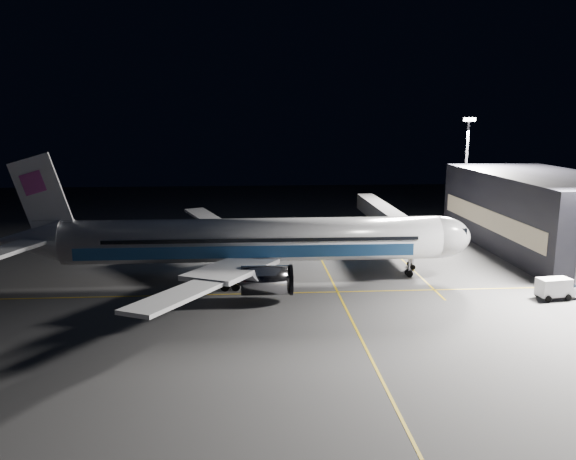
% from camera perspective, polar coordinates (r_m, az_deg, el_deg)
% --- Properties ---
extents(ground, '(200.00, 200.00, 0.00)m').
position_cam_1_polar(ground, '(73.68, -3.41, -5.04)').
color(ground, '#4C4C4F').
rests_on(ground, ground).
extents(guide_line_main, '(0.25, 80.00, 0.01)m').
position_cam_1_polar(guide_line_main, '(74.42, 4.34, -4.88)').
color(guide_line_main, gold).
rests_on(guide_line_main, ground).
extents(guide_line_cross, '(70.00, 0.25, 0.01)m').
position_cam_1_polar(guide_line_cross, '(67.95, -3.36, -6.47)').
color(guide_line_cross, gold).
rests_on(guide_line_cross, ground).
extents(guide_line_side, '(0.25, 40.00, 0.01)m').
position_cam_1_polar(guide_line_side, '(86.29, 11.31, -2.76)').
color(guide_line_side, gold).
rests_on(guide_line_side, ground).
extents(airliner, '(61.48, 54.22, 16.64)m').
position_cam_1_polar(airliner, '(72.38, -4.31, -1.13)').
color(airliner, silver).
rests_on(airliner, ground).
extents(terminal, '(18.12, 40.00, 12.00)m').
position_cam_1_polar(terminal, '(97.69, 24.54, 1.66)').
color(terminal, black).
rests_on(terminal, ground).
extents(jet_bridge, '(3.60, 34.40, 6.30)m').
position_cam_1_polar(jet_bridge, '(92.94, 10.13, 1.19)').
color(jet_bridge, '#B2B2B7').
rests_on(jet_bridge, ground).
extents(floodlight_mast_north, '(2.40, 0.68, 20.70)m').
position_cam_1_polar(floodlight_mast_north, '(110.64, 17.66, 6.54)').
color(floodlight_mast_north, '#59595E').
rests_on(floodlight_mast_north, ground).
extents(service_truck, '(5.06, 2.64, 2.47)m').
position_cam_1_polar(service_truck, '(72.85, 25.66, -5.30)').
color(service_truck, silver).
rests_on(service_truck, ground).
extents(baggage_tug, '(2.38, 2.06, 1.52)m').
position_cam_1_polar(baggage_tug, '(86.93, -6.51, -2.03)').
color(baggage_tug, black).
rests_on(baggage_tug, ground).
extents(safety_cone_a, '(0.39, 0.39, 0.58)m').
position_cam_1_polar(safety_cone_a, '(87.19, 0.44, -2.19)').
color(safety_cone_a, '#EE610A').
rests_on(safety_cone_a, ground).
extents(safety_cone_b, '(0.39, 0.39, 0.58)m').
position_cam_1_polar(safety_cone_b, '(87.17, -5.83, -2.26)').
color(safety_cone_b, '#EE610A').
rests_on(safety_cone_b, ground).
extents(safety_cone_c, '(0.42, 0.42, 0.63)m').
position_cam_1_polar(safety_cone_c, '(77.44, -4.69, -3.98)').
color(safety_cone_c, '#EE610A').
rests_on(safety_cone_c, ground).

